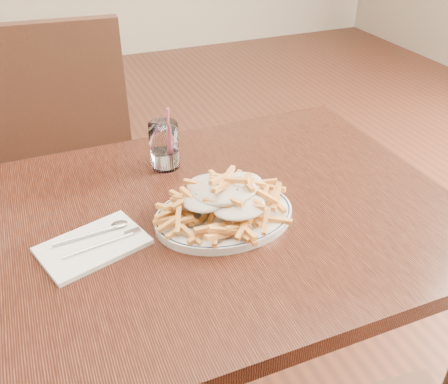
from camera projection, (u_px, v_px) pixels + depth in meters
name	position (u px, v px, depth m)	size (l,w,h in m)	color
table	(186.00, 245.00, 1.12)	(1.20, 0.80, 0.75)	black
chair_far	(57.00, 148.00, 1.69)	(0.51, 0.51, 1.03)	black
fries_plate	(224.00, 215.00, 1.06)	(0.33, 0.30, 0.02)	white
loaded_fries	(224.00, 195.00, 1.03)	(0.28, 0.23, 0.08)	gold
napkin	(93.00, 246.00, 0.98)	(0.20, 0.13, 0.01)	white
cutlery	(92.00, 241.00, 0.98)	(0.18, 0.08, 0.01)	silver
water_glass	(165.00, 148.00, 1.23)	(0.07, 0.07, 0.16)	white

